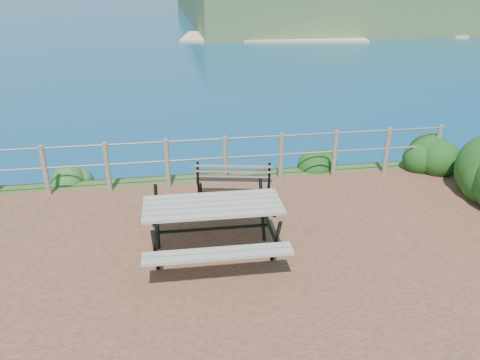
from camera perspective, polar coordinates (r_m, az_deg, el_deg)
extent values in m
cube|color=brown|center=(6.70, 2.08, -12.06)|extent=(10.00, 7.00, 0.12)
cylinder|color=#6B5B4C|center=(9.61, -22.68, 1.07)|extent=(0.10, 0.10, 1.00)
cylinder|color=#6B5B4C|center=(9.39, -15.87, 1.54)|extent=(0.10, 0.10, 1.00)
cylinder|color=#6B5B4C|center=(9.32, -8.85, 2.01)|extent=(0.10, 0.10, 1.00)
cylinder|color=#6B5B4C|center=(9.38, -1.82, 2.44)|extent=(0.10, 0.10, 1.00)
cylinder|color=#6B5B4C|center=(9.59, 5.02, 2.83)|extent=(0.10, 0.10, 1.00)
cylinder|color=#6B5B4C|center=(9.92, 11.49, 3.16)|extent=(0.10, 0.10, 1.00)
cylinder|color=#6B5B4C|center=(10.37, 17.47, 3.43)|extent=(0.10, 0.10, 1.00)
cylinder|color=#6B5B4C|center=(10.92, 22.90, 3.64)|extent=(0.10, 0.10, 1.00)
cylinder|color=slate|center=(9.23, -1.86, 5.05)|extent=(9.40, 0.04, 0.04)
cylinder|color=slate|center=(9.36, -1.82, 2.73)|extent=(9.40, 0.04, 0.04)
cube|color=gray|center=(6.82, -3.36, -3.09)|extent=(2.03, 0.86, 0.04)
cube|color=gray|center=(6.97, -3.29, -5.55)|extent=(2.02, 0.33, 0.04)
cube|color=gray|center=(6.97, -3.29, -5.55)|extent=(2.02, 0.33, 0.04)
cylinder|color=black|center=(7.00, -3.28, -5.95)|extent=(1.73, 0.08, 0.05)
cube|color=brown|center=(8.77, -0.73, 0.10)|extent=(1.45, 0.63, 0.03)
cube|color=brown|center=(8.67, -0.74, 1.59)|extent=(1.40, 0.39, 0.32)
cube|color=black|center=(8.85, -0.73, -1.06)|extent=(0.05, 0.06, 0.39)
cube|color=black|center=(8.85, -0.73, -1.06)|extent=(0.05, 0.06, 0.39)
cube|color=black|center=(8.85, -0.73, -1.06)|extent=(0.05, 0.06, 0.39)
cube|color=black|center=(8.85, -0.73, -1.06)|extent=(0.05, 0.06, 0.39)
ellipsoid|color=#133B12|center=(10.95, 22.45, 0.84)|extent=(0.99, 0.99, 1.41)
ellipsoid|color=#275B22|center=(10.36, -19.11, 0.08)|extent=(0.72, 0.72, 0.44)
ellipsoid|color=#133B12|center=(10.71, 9.96, 1.85)|extent=(0.82, 0.82, 0.58)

